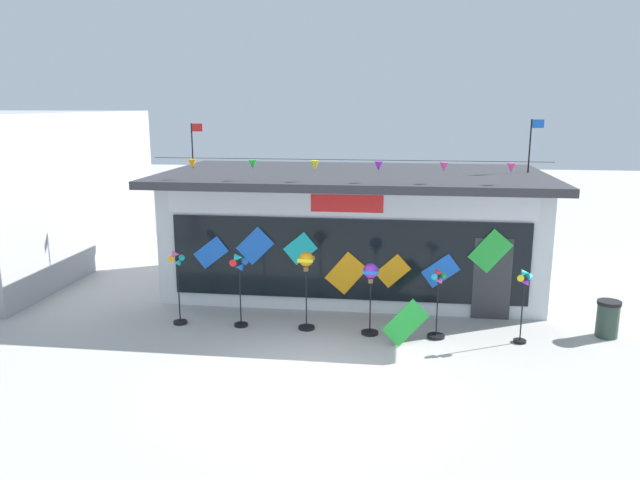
{
  "coord_description": "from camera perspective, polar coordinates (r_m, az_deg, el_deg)",
  "views": [
    {
      "loc": [
        1.57,
        -10.7,
        5.1
      ],
      "look_at": [
        -0.28,
        3.25,
        1.96
      ],
      "focal_mm": 34.28,
      "sensor_mm": 36.0,
      "label": 1
    }
  ],
  "objects": [
    {
      "name": "neighbour_building",
      "position": [
        21.63,
        -27.53,
        4.06
      ],
      "size": [
        5.97,
        9.25,
        4.87
      ],
      "primitive_type": "cube",
      "color": "#99999E",
      "rests_on": "ground_plane"
    },
    {
      "name": "ground_plane",
      "position": [
        11.96,
        -0.73,
        -12.69
      ],
      "size": [
        80.0,
        80.0,
        0.0
      ],
      "primitive_type": "plane",
      "color": "#ADAAA5"
    },
    {
      "name": "kite_shop_building",
      "position": [
        17.16,
        3.18,
        1.07
      ],
      "size": [
        10.15,
        5.55,
        4.72
      ],
      "color": "silver",
      "rests_on": "ground_plane"
    },
    {
      "name": "wind_spinner_right",
      "position": [
        13.78,
        10.91,
        -5.87
      ],
      "size": [
        0.39,
        0.39,
        1.6
      ],
      "color": "black",
      "rests_on": "ground_plane"
    },
    {
      "name": "wind_spinner_center_left",
      "position": [
        13.9,
        -1.3,
        -2.85
      ],
      "size": [
        0.38,
        0.38,
        1.84
      ],
      "color": "black",
      "rests_on": "ground_plane"
    },
    {
      "name": "wind_spinner_far_left",
      "position": [
        14.69,
        -13.14,
        -3.71
      ],
      "size": [
        0.35,
        0.33,
        1.78
      ],
      "color": "black",
      "rests_on": "ground_plane"
    },
    {
      "name": "display_kite_on_ground",
      "position": [
        13.35,
        8.0,
        -7.66
      ],
      "size": [
        1.03,
        0.26,
        1.03
      ],
      "primitive_type": "cube",
      "rotation": [
        -0.25,
        0.79,
        0.0
      ],
      "color": "green",
      "rests_on": "ground_plane"
    },
    {
      "name": "wind_spinner_center_right",
      "position": [
        13.67,
        4.75,
        -3.9
      ],
      "size": [
        0.39,
        0.39,
        1.65
      ],
      "color": "black",
      "rests_on": "ground_plane"
    },
    {
      "name": "trash_bin",
      "position": [
        15.16,
        25.27,
        -6.65
      ],
      "size": [
        0.52,
        0.52,
        0.84
      ],
      "color": "#2D4238",
      "rests_on": "ground_plane"
    },
    {
      "name": "wind_spinner_left",
      "position": [
        14.22,
        -7.53,
        -3.51
      ],
      "size": [
        0.4,
        0.32,
        1.76
      ],
      "color": "black",
      "rests_on": "ground_plane"
    },
    {
      "name": "wind_spinner_far_right",
      "position": [
        13.87,
        18.46,
        -4.88
      ],
      "size": [
        0.35,
        0.28,
        1.67
      ],
      "color": "black",
      "rests_on": "ground_plane"
    }
  ]
}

